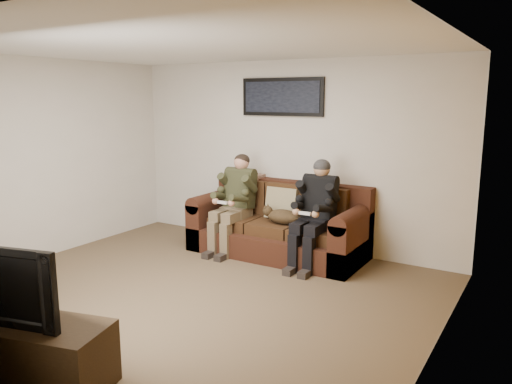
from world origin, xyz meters
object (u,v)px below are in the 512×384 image
Objects in this scene: person_right at (315,206)px; cat at (282,216)px; person_left at (235,197)px; television at (6,281)px; framed_poster at (282,97)px; tv_stand at (13,350)px; sofa at (280,227)px.

cat is at bearing 179.17° from person_right.
cat is at bearing 0.57° from person_left.
person_left is 3.61m from television.
framed_poster is 4.56m from tv_stand.
cat is at bearing 70.19° from television.
framed_poster is (0.40, 0.58, 1.35)m from person_left.
television reaches higher than sofa.
person_right is 0.51m from cat.
framed_poster reaches higher than television.
tv_stand is at bearing -102.85° from person_right.
person_right is 2.02× the size of cat.
sofa is at bearing 72.42° from television.
person_right is at bearing -18.00° from sofa.
person_right is at bearing -35.74° from framed_poster.
person_right reaches higher than sofa.
sofa is 3.81m from television.
person_right is 1.29× the size of television.
framed_poster is at bearing 120.00° from cat.
sofa is 0.75m from person_right.
tv_stand is (-0.34, -3.59, -0.33)m from cat.
sofa is 3.79m from tv_stand.
person_left is 3.64m from tv_stand.
television reaches higher than cat.
person_left is at bearing -161.97° from sofa.
person_right is 3.68m from television.
cat is 0.64× the size of television.
person_left is 1.29× the size of television.
cat is 0.53× the size of framed_poster.
framed_poster is 4.37m from television.
television is (-0.82, -3.59, 0.02)m from person_right.
person_right is (0.60, -0.20, 0.39)m from sofa.
tv_stand is 0.54m from television.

